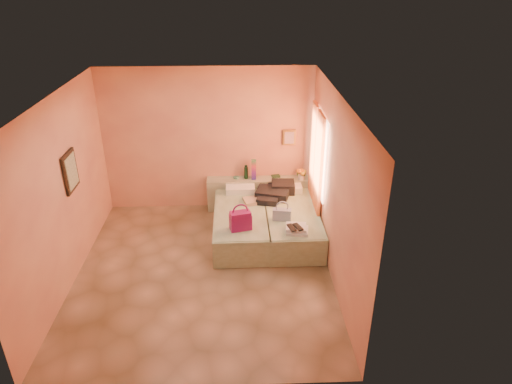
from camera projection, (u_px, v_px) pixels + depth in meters
ground at (204, 271)px, 7.31m from camera, size 4.50×4.50×0.00m
room_walls at (214, 154)px, 7.03m from camera, size 4.02×4.51×2.81m
headboard_ledge at (259, 193)px, 9.08m from camera, size 2.05×0.30×0.65m
bed_left at (241, 224)px, 8.16m from camera, size 0.92×2.01×0.50m
bed_right at (291, 223)px, 8.19m from camera, size 0.92×2.01×0.50m
water_bottle at (246, 172)px, 8.89m from camera, size 0.10×0.10×0.26m
rainbow_box at (254, 170)px, 8.83m from camera, size 0.09×0.09×0.40m
small_dish at (236, 178)px, 8.94m from camera, size 0.15×0.15×0.03m
green_book at (276, 176)px, 9.01m from camera, size 0.18×0.14×0.03m
flower_vase at (301, 173)px, 8.84m from camera, size 0.22×0.22×0.27m
magenta_handbag at (240, 220)px, 7.44m from camera, size 0.39×0.28×0.33m
khaki_garment at (254, 201)px, 8.35m from camera, size 0.42×0.37×0.06m
clothes_pile at (275, 192)px, 8.52m from camera, size 0.72×0.72×0.19m
blue_handbag at (282, 214)px, 7.74m from camera, size 0.33×0.18×0.20m
towel_stack at (297, 229)px, 7.41m from camera, size 0.39×0.35×0.10m
sandal_pair at (295, 228)px, 7.33m from camera, size 0.23×0.27×0.02m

